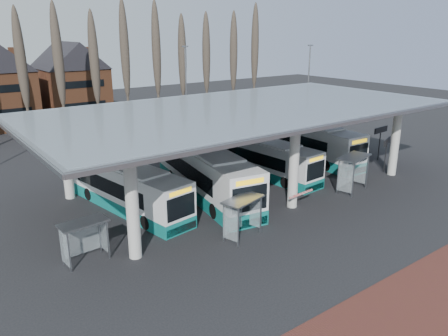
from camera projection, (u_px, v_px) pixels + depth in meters
ground at (319, 218)px, 28.86m from camera, size 140.00×140.00×0.00m
station_canopy at (244, 115)px, 33.26m from camera, size 32.00×16.00×6.34m
poplar_row at (111, 57)px, 51.46m from camera, size 45.10×1.10×14.50m
lamp_post_b at (186, 89)px, 50.55m from camera, size 0.80×0.16×10.17m
lamp_post_c at (308, 85)px, 53.91m from camera, size 0.80×0.16×10.17m
bus_0 at (126, 188)px, 30.06m from camera, size 4.24×11.79×3.21m
bus_1 at (205, 173)px, 32.46m from camera, size 5.03×13.40×3.64m
bus_2 at (263, 158)px, 37.20m from camera, size 3.10×11.22×3.08m
bus_3 at (305, 142)px, 41.87m from camera, size 3.14×12.68×3.50m
shelter_0 at (83, 232)px, 23.06m from camera, size 2.59×1.45×2.32m
shelter_1 at (241, 209)px, 25.78m from camera, size 2.92×1.97×2.48m
shelter_2 at (352, 165)px, 33.25m from camera, size 3.27×2.15×2.79m
info_sign_0 at (387, 144)px, 37.41m from camera, size 1.93×0.85×3.02m
info_sign_1 at (381, 132)px, 40.93m from camera, size 2.16×0.32×3.22m
barrier at (300, 195)px, 30.38m from camera, size 2.43×0.76×1.21m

